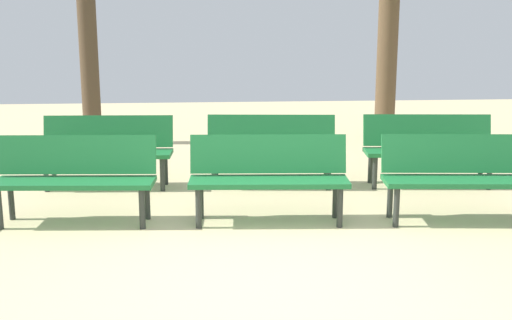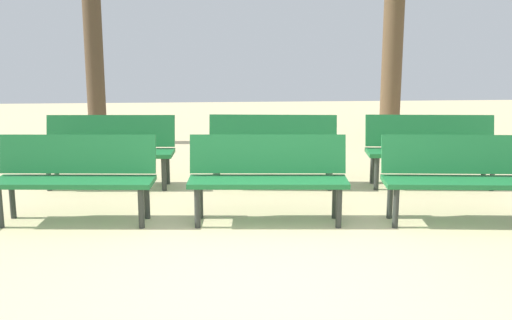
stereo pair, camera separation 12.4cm
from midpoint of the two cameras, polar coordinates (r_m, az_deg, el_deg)
name	(u,v)px [view 1 (the left image)]	position (r m, az deg, el deg)	size (l,w,h in m)	color
ground_plane	(278,282)	(5.05, 1.24, -10.90)	(24.00, 24.00, 0.00)	beige
bench_r0_c0	(75,174)	(6.66, -16.47, -1.19)	(1.63, 0.60, 0.87)	#1E7238
bench_r0_c1	(269,173)	(6.42, 0.59, -1.16)	(1.63, 0.59, 0.87)	#1E7238
bench_r0_c2	(462,172)	(6.75, 17.53, -1.07)	(1.64, 0.63, 0.87)	#1E7238
bench_r1_c0	(107,147)	(8.04, -13.68, 1.17)	(1.63, 0.58, 0.87)	#1E7238
bench_r1_c1	(271,146)	(7.88, 0.92, 1.29)	(1.64, 0.64, 0.87)	#1E7238
bench_r1_c2	(429,145)	(8.17, 14.85, 1.28)	(1.64, 0.63, 0.87)	#1E7238
tree_1	(89,59)	(11.05, -15.12, 8.79)	(0.31, 0.31, 2.86)	#4C3A28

